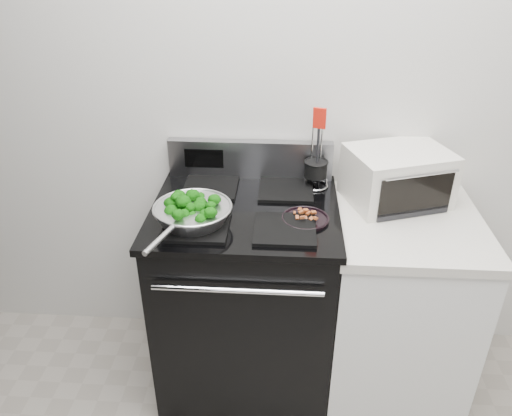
# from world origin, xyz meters

# --- Properties ---
(back_wall) EXTENTS (4.00, 0.02, 2.70)m
(back_wall) POSITION_xyz_m (0.00, 1.75, 1.35)
(back_wall) COLOR beige
(back_wall) RESTS_ON ground
(gas_range) EXTENTS (0.79, 0.69, 1.13)m
(gas_range) POSITION_xyz_m (-0.30, 1.41, 0.49)
(gas_range) COLOR black
(gas_range) RESTS_ON floor
(counter) EXTENTS (0.62, 0.68, 0.92)m
(counter) POSITION_xyz_m (0.39, 1.41, 0.46)
(counter) COLOR white
(counter) RESTS_ON floor
(skillet) EXTENTS (0.31, 0.48, 0.07)m
(skillet) POSITION_xyz_m (-0.49, 1.27, 1.00)
(skillet) COLOR silver
(skillet) RESTS_ON gas_range
(broccoli_pile) EXTENTS (0.25, 0.25, 0.09)m
(broccoli_pile) POSITION_xyz_m (-0.49, 1.27, 1.02)
(broccoli_pile) COLOR black
(broccoli_pile) RESTS_ON skillet
(bacon_plate) EXTENTS (0.19, 0.19, 0.04)m
(bacon_plate) POSITION_xyz_m (-0.05, 1.33, 0.97)
(bacon_plate) COLOR black
(bacon_plate) RESTS_ON gas_range
(utensil_holder) EXTENTS (0.12, 0.12, 0.37)m
(utensil_holder) POSITION_xyz_m (0.00, 1.63, 1.02)
(utensil_holder) COLOR silver
(utensil_holder) RESTS_ON gas_range
(toaster_oven) EXTENTS (0.49, 0.43, 0.24)m
(toaster_oven) POSITION_xyz_m (0.35, 1.58, 1.04)
(toaster_oven) COLOR white
(toaster_oven) RESTS_ON counter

